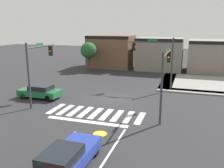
{
  "coord_description": "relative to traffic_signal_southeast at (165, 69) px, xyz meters",
  "views": [
    {
      "loc": [
        7.47,
        -23.11,
        7.41
      ],
      "look_at": [
        0.1,
        -0.2,
        1.62
      ],
      "focal_mm": 39.3,
      "sensor_mm": 36.0,
      "label": 1
    }
  ],
  "objects": [
    {
      "name": "crosswalk_near",
      "position": [
        -5.58,
        -1.5,
        -3.89
      ],
      "size": [
        8.3,
        2.79,
        0.01
      ],
      "color": "silver",
      "rests_on": "ground_plane"
    },
    {
      "name": "car_blue",
      "position": [
        -3.81,
        -9.87,
        -3.16
      ],
      "size": [
        1.87,
        4.51,
        1.47
      ],
      "rotation": [
        0.0,
        0.0,
        1.57
      ],
      "color": "#23389E",
      "rests_on": "ground_plane"
    },
    {
      "name": "ground_plane",
      "position": [
        -5.58,
        3.0,
        -3.89
      ],
      "size": [
        120.0,
        120.0,
        0.0
      ],
      "primitive_type": "plane",
      "color": "#2B2B2D"
    },
    {
      "name": "traffic_signal_southeast",
      "position": [
        0.0,
        0.0,
        0.0
      ],
      "size": [
        0.32,
        5.85,
        5.52
      ],
      "rotation": [
        0.0,
        0.0,
        1.57
      ],
      "color": "#383A3D",
      "rests_on": "ground_plane"
    },
    {
      "name": "curb_corner_northeast",
      "position": [
        2.91,
        12.42,
        -3.82
      ],
      "size": [
        10.0,
        10.6,
        0.15
      ],
      "color": "gray",
      "rests_on": "ground_plane"
    },
    {
      "name": "traffic_signal_northeast",
      "position": [
        -2.0,
        8.35,
        0.24
      ],
      "size": [
        5.27,
        0.32,
        6.07
      ],
      "rotation": [
        0.0,
        0.0,
        3.14
      ],
      "color": "#383A3D",
      "rests_on": "ground_plane"
    },
    {
      "name": "lane_markings",
      "position": [
        -4.48,
        -9.03,
        -3.89
      ],
      "size": [
        6.8,
        20.25,
        0.01
      ],
      "color": "white",
      "rests_on": "ground_plane"
    },
    {
      "name": "car_green",
      "position": [
        -12.75,
        0.95,
        -3.17
      ],
      "size": [
        4.34,
        1.89,
        1.39
      ],
      "rotation": [
        0.0,
        0.0,
        3.14
      ],
      "color": "#1E6638",
      "rests_on": "ground_plane"
    },
    {
      "name": "roadside_tree",
      "position": [
        -14.08,
        17.0,
        -0.53
      ],
      "size": [
        2.65,
        2.65,
        4.72
      ],
      "color": "#4C3823",
      "rests_on": "ground_plane"
    },
    {
      "name": "storefront_row",
      "position": [
        -2.6,
        21.97,
        -1.19
      ],
      "size": [
        25.97,
        6.3,
        5.64
      ],
      "color": "brown",
      "rests_on": "ground_plane"
    },
    {
      "name": "bike_detector_marking",
      "position": [
        -3.77,
        -5.25,
        -3.89
      ],
      "size": [
        0.98,
        0.98,
        0.01
      ],
      "color": "yellow",
      "rests_on": "ground_plane"
    },
    {
      "name": "traffic_signal_southwest",
      "position": [
        -11.67,
        -0.5,
        0.16
      ],
      "size": [
        0.32,
        4.49,
        5.95
      ],
      "rotation": [
        0.0,
        0.0,
        1.57
      ],
      "color": "#383A3D",
      "rests_on": "ground_plane"
    }
  ]
}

